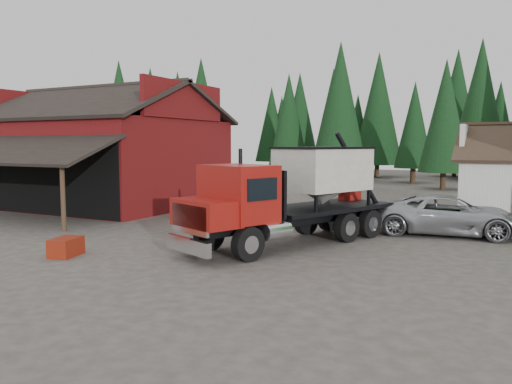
% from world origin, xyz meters
% --- Properties ---
extents(ground, '(120.00, 120.00, 0.00)m').
position_xyz_m(ground, '(0.00, 0.00, 0.00)').
color(ground, '#443D36').
rests_on(ground, ground).
extents(red_barn, '(12.80, 13.63, 7.18)m').
position_xyz_m(red_barn, '(-11.00, 9.90, 2.69)').
color(red_barn, maroon).
rests_on(red_barn, ground).
extents(conifer_backdrop, '(76.00, 16.00, 16.00)m').
position_xyz_m(conifer_backdrop, '(0.00, 42.00, 0.00)').
color(conifer_backdrop, black).
rests_on(conifer_backdrop, ground).
extents(near_pine_a, '(4.40, 4.40, 11.40)m').
position_xyz_m(near_pine_a, '(-22.00, 28.00, 6.39)').
color(near_pine_a, '#382619').
rests_on(near_pine_a, ground).
extents(near_pine_b, '(3.96, 3.96, 10.40)m').
position_xyz_m(near_pine_b, '(6.00, 30.00, 5.89)').
color(near_pine_b, '#382619').
rests_on(near_pine_b, ground).
extents(near_pine_d, '(5.28, 5.28, 13.40)m').
position_xyz_m(near_pine_d, '(-4.00, 34.00, 7.39)').
color(near_pine_d, '#382619').
rests_on(near_pine_d, ground).
extents(feed_truck, '(5.64, 9.30, 4.09)m').
position_xyz_m(feed_truck, '(4.02, 4.02, 1.91)').
color(feed_truck, black).
rests_on(feed_truck, ground).
extents(silver_car, '(6.01, 3.31, 1.59)m').
position_xyz_m(silver_car, '(8.85, 8.57, 0.80)').
color(silver_car, '#AAACB2').
rests_on(silver_car, ground).
extents(equip_box, '(0.96, 1.24, 0.60)m').
position_xyz_m(equip_box, '(-1.75, -1.23, 0.30)').
color(equip_box, maroon).
rests_on(equip_box, ground).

